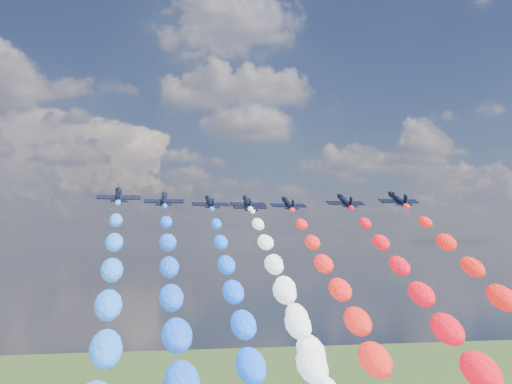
{
  "coord_description": "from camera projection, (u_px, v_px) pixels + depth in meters",
  "views": [
    {
      "loc": [
        -26.3,
        -140.02,
        89.34
      ],
      "look_at": [
        0.0,
        4.0,
        100.81
      ],
      "focal_mm": 44.84,
      "sensor_mm": 36.0,
      "label": 1
    }
  ],
  "objects": [
    {
      "name": "jet_7",
      "position": [
        398.0,
        199.0,
        141.83
      ],
      "size": [
        8.75,
        11.87,
        6.59
      ],
      "primitive_type": null,
      "rotation": [
        0.36,
        0.0,
        0.0
      ],
      "color": "black"
    },
    {
      "name": "jet_6",
      "position": [
        345.0,
        201.0,
        148.71
      ],
      "size": [
        8.85,
        11.95,
        6.59
      ],
      "primitive_type": null,
      "rotation": [
        0.36,
        0.0,
        0.01
      ],
      "color": "black"
    },
    {
      "name": "jet_1",
      "position": [
        164.0,
        199.0,
        141.82
      ],
      "size": [
        9.51,
        12.43,
        6.59
      ],
      "primitive_type": null,
      "rotation": [
        0.36,
        0.0,
        -0.07
      ],
      "color": "black"
    },
    {
      "name": "jet_5",
      "position": [
        288.0,
        204.0,
        158.37
      ],
      "size": [
        9.31,
        12.28,
        6.59
      ],
      "primitive_type": null,
      "rotation": [
        0.36,
        0.0,
        0.05
      ],
      "color": "black"
    },
    {
      "name": "jet_3",
      "position": [
        247.0,
        203.0,
        153.52
      ],
      "size": [
        8.98,
        12.04,
        6.59
      ],
      "primitive_type": null,
      "rotation": [
        0.36,
        0.0,
        -0.02
      ],
      "color": "black"
    },
    {
      "name": "jet_2",
      "position": [
        210.0,
        202.0,
        153.33
      ],
      "size": [
        9.34,
        12.3,
        6.59
      ],
      "primitive_type": null,
      "rotation": [
        0.36,
        0.0,
        0.05
      ],
      "color": "black"
    },
    {
      "name": "jet_0",
      "position": [
        119.0,
        195.0,
        129.78
      ],
      "size": [
        9.39,
        12.34,
        6.59
      ],
      "primitive_type": null,
      "rotation": [
        0.36,
        0.0,
        0.06
      ],
      "color": "black"
    },
    {
      "name": "jet_4",
      "position": [
        250.0,
        205.0,
        165.48
      ],
      "size": [
        9.36,
        12.31,
        6.59
      ],
      "primitive_type": null,
      "rotation": [
        0.36,
        0.0,
        -0.05
      ],
      "color": "black"
    }
  ]
}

